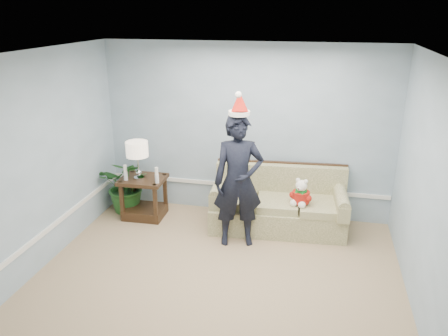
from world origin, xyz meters
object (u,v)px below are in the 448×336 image
sofa (278,206)px  houseplant (128,185)px  table_lamp (137,151)px  teddy_bear (301,195)px  man (238,181)px  side_table (144,201)px

sofa → houseplant: size_ratio=2.23×
sofa → table_lamp: 2.29m
table_lamp → teddy_bear: table_lamp is taller
houseplant → man: (1.93, -0.61, 0.47)m
teddy_bear → side_table: bearing=-163.3°
sofa → man: size_ratio=1.10×
table_lamp → man: man is taller
man → houseplant: bearing=147.2°
houseplant → teddy_bear: bearing=-4.4°
man → side_table: bearing=148.1°
sofa → side_table: (-2.11, -0.13, -0.07)m
side_table → table_lamp: bearing=-126.7°
houseplant → teddy_bear: (2.77, -0.21, 0.17)m
table_lamp → man: size_ratio=0.32×
sofa → table_lamp: size_ratio=3.41×
houseplant → sofa: bearing=0.1°
table_lamp → houseplant: table_lamp is taller
side_table → houseplant: bearing=157.9°
man → table_lamp: bearing=150.2°
houseplant → man: size_ratio=0.49×
sofa → man: bearing=-133.5°
table_lamp → man: (1.64, -0.43, -0.19)m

